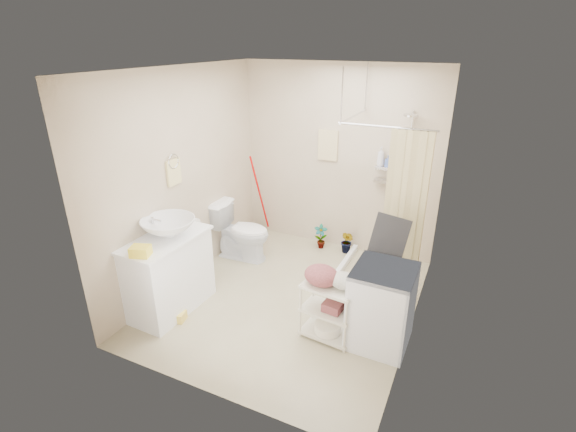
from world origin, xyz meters
name	(u,v)px	position (x,y,z in m)	size (l,w,h in m)	color
floor	(290,299)	(0.00, 0.00, 0.00)	(3.20, 3.20, 0.00)	tan
ceiling	(290,69)	(0.00, 0.00, 2.60)	(2.80, 3.20, 0.04)	silver
wall_back	(338,160)	(0.00, 1.60, 1.30)	(2.80, 0.04, 2.60)	#C6B399
wall_front	(201,264)	(0.00, -1.60, 1.30)	(2.80, 0.04, 2.60)	#C6B399
wall_left	(184,179)	(-1.40, 0.00, 1.30)	(0.04, 3.20, 2.60)	#C6B399
wall_right	(424,219)	(1.40, 0.00, 1.30)	(0.04, 3.20, 2.60)	#C6B399
vanity	(168,274)	(-1.16, -0.73, 0.45)	(0.57, 1.01, 0.89)	white
sink	(168,227)	(-1.13, -0.66, 0.99)	(0.58, 0.58, 0.20)	silver
counter_basket	(140,251)	(-1.09, -1.14, 0.94)	(0.18, 0.14, 0.10)	yellow
floor_basket	(177,314)	(-0.95, -0.90, 0.07)	(0.26, 0.20, 0.14)	#F8D650
toilet	(242,231)	(-1.04, 0.66, 0.40)	(0.45, 0.79, 0.81)	white
mop	(258,196)	(-1.20, 1.42, 0.64)	(0.12, 0.12, 1.29)	#BC0202
potted_plant_a	(321,237)	(-0.14, 1.38, 0.18)	(0.19, 0.13, 0.37)	#935122
potted_plant_b	(347,242)	(0.26, 1.40, 0.18)	(0.19, 0.16, 0.35)	brown
hanging_towel	(328,145)	(-0.15, 1.58, 1.50)	(0.28, 0.03, 0.42)	beige
towel_ring	(173,170)	(-1.38, -0.20, 1.47)	(0.04, 0.22, 0.34)	#EDDC8D
tp_holder	(194,222)	(-1.36, 0.05, 0.72)	(0.08, 0.12, 0.14)	white
shower	(389,199)	(0.85, 1.05, 1.05)	(1.10, 1.10, 2.10)	white
shampoo_bottle_a	(381,156)	(0.61, 1.52, 1.44)	(0.10, 0.10, 0.25)	silver
shampoo_bottle_b	(388,161)	(0.71, 1.51, 1.40)	(0.07, 0.07, 0.15)	#435BA7
washing_machine	(381,306)	(1.14, -0.30, 0.42)	(0.58, 0.60, 0.85)	silver
laundry_rack	(329,307)	(0.64, -0.45, 0.37)	(0.54, 0.31, 0.74)	beige
ironing_board	(379,272)	(1.03, 0.00, 0.63)	(0.36, 0.10, 1.26)	black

